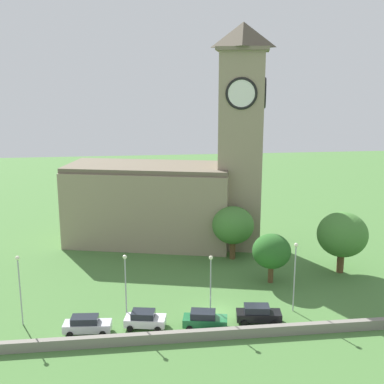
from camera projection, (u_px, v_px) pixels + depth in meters
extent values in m
plane|color=#477538|center=(199.00, 263.00, 68.52)|extent=(200.00, 200.00, 0.00)
cube|color=gray|center=(149.00, 206.00, 76.40)|extent=(26.86, 16.94, 11.63)
cube|color=#675C4A|center=(148.00, 167.00, 75.01)|extent=(26.64, 16.08, 0.70)
cube|color=gray|center=(241.00, 152.00, 72.68)|extent=(7.73, 7.73, 28.94)
cube|color=#736753|center=(243.00, 49.00, 69.35)|extent=(8.97, 8.97, 0.50)
pyramid|color=brown|center=(243.00, 35.00, 68.90)|extent=(8.12, 8.12, 3.49)
cylinder|color=white|center=(241.00, 93.00, 67.60)|extent=(3.96, 1.13, 4.06)
torus|color=black|center=(241.00, 93.00, 67.60)|extent=(4.38, 1.46, 4.43)
cylinder|color=white|center=(265.00, 93.00, 70.31)|extent=(1.13, 3.96, 4.06)
torus|color=black|center=(265.00, 93.00, 70.31)|extent=(1.46, 4.38, 4.43)
cube|color=gray|center=(227.00, 333.00, 48.63)|extent=(52.57, 0.70, 1.05)
cube|color=silver|center=(87.00, 326.00, 49.54)|extent=(4.89, 2.11, 0.84)
cube|color=#1E232B|center=(85.00, 320.00, 49.36)|extent=(2.78, 1.74, 0.67)
cylinder|color=black|center=(105.00, 325.00, 50.55)|extent=(0.69, 0.37, 0.67)
cylinder|color=black|center=(103.00, 334.00, 48.86)|extent=(0.69, 0.37, 0.67)
cylinder|color=black|center=(73.00, 326.00, 50.41)|extent=(0.69, 0.37, 0.67)
cylinder|color=black|center=(70.00, 335.00, 48.72)|extent=(0.69, 0.37, 0.67)
cube|color=silver|center=(145.00, 321.00, 50.69)|extent=(4.48, 2.72, 0.83)
cube|color=#1E232B|center=(143.00, 314.00, 50.54)|extent=(2.63, 2.13, 0.66)
cylinder|color=black|center=(160.00, 320.00, 51.64)|extent=(0.72, 0.47, 0.66)
cylinder|color=black|center=(158.00, 330.00, 49.74)|extent=(0.72, 0.47, 0.66)
cylinder|color=black|center=(134.00, 319.00, 51.83)|extent=(0.72, 0.47, 0.66)
cylinder|color=black|center=(130.00, 329.00, 49.94)|extent=(0.72, 0.47, 0.66)
cube|color=#1E6B38|center=(205.00, 321.00, 50.54)|extent=(4.82, 2.74, 0.86)
cube|color=#1E232B|center=(203.00, 314.00, 50.39)|extent=(2.82, 2.11, 0.68)
cylinder|color=black|center=(220.00, 321.00, 51.42)|extent=(0.74, 0.47, 0.69)
cylinder|color=black|center=(220.00, 330.00, 49.62)|extent=(0.74, 0.47, 0.69)
cylinder|color=black|center=(191.00, 320.00, 51.66)|extent=(0.74, 0.47, 0.69)
cylinder|color=black|center=(190.00, 329.00, 49.86)|extent=(0.74, 0.47, 0.69)
cube|color=black|center=(259.00, 316.00, 51.71)|extent=(4.90, 2.44, 0.88)
cube|color=#1E232B|center=(257.00, 309.00, 51.53)|extent=(2.82, 1.93, 0.70)
cylinder|color=black|center=(272.00, 315.00, 52.66)|extent=(0.74, 0.42, 0.70)
cylinder|color=black|center=(275.00, 324.00, 50.91)|extent=(0.74, 0.42, 0.70)
cylinder|color=black|center=(243.00, 315.00, 52.71)|extent=(0.74, 0.42, 0.70)
cylinder|color=black|center=(244.00, 323.00, 50.96)|extent=(0.74, 0.42, 0.70)
cylinder|color=#9EA0A5|center=(20.00, 293.00, 50.65)|extent=(0.14, 0.14, 7.18)
sphere|color=#F4EFCC|center=(17.00, 258.00, 49.79)|extent=(0.44, 0.44, 0.44)
cylinder|color=#9EA0A5|center=(126.00, 291.00, 51.31)|extent=(0.14, 0.14, 7.04)
sphere|color=#F4EFCC|center=(125.00, 257.00, 50.46)|extent=(0.44, 0.44, 0.44)
cylinder|color=#9EA0A5|center=(211.00, 289.00, 52.15)|extent=(0.14, 0.14, 6.65)
sphere|color=#F4EFCC|center=(211.00, 258.00, 51.35)|extent=(0.44, 0.44, 0.44)
cylinder|color=#9EA0A5|center=(294.00, 279.00, 53.67)|extent=(0.14, 0.14, 7.48)
sphere|color=#F4EFCC|center=(296.00, 245.00, 52.78)|extent=(0.44, 0.44, 0.44)
cylinder|color=brown|center=(340.00, 262.00, 65.11)|extent=(0.92, 0.92, 2.79)
ellipsoid|color=#427A33|center=(342.00, 234.00, 64.23)|extent=(6.57, 6.57, 5.92)
cylinder|color=brown|center=(271.00, 273.00, 61.91)|extent=(0.68, 0.68, 2.33)
ellipsoid|color=#286023|center=(272.00, 251.00, 61.23)|extent=(4.84, 4.84, 4.35)
cylinder|color=brown|center=(233.00, 249.00, 69.98)|extent=(0.83, 0.83, 2.79)
ellipsoid|color=#427A33|center=(233.00, 225.00, 69.16)|extent=(5.90, 5.90, 5.31)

